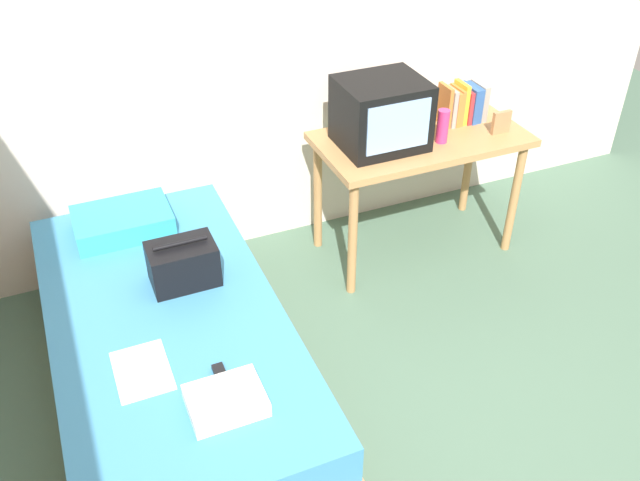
{
  "coord_description": "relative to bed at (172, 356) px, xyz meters",
  "views": [
    {
      "loc": [
        -1.21,
        -1.44,
        2.5
      ],
      "look_at": [
        -0.18,
        1.01,
        0.59
      ],
      "focal_mm": 38.68,
      "sensor_mm": 36.0,
      "label": 1
    }
  ],
  "objects": [
    {
      "name": "ground_plane",
      "position": [
        0.96,
        -0.88,
        -0.25
      ],
      "size": [
        8.0,
        8.0,
        0.0
      ],
      "primitive_type": "plane",
      "color": "#4C6B56"
    },
    {
      "name": "wall_back",
      "position": [
        0.96,
        1.12,
        1.05
      ],
      "size": [
        5.2,
        0.1,
        2.6
      ],
      "primitive_type": "cube",
      "color": "beige",
      "rests_on": "ground"
    },
    {
      "name": "bed",
      "position": [
        0.0,
        0.0,
        0.0
      ],
      "size": [
        1.0,
        2.0,
        0.51
      ],
      "color": "#B27F4C",
      "rests_on": "ground"
    },
    {
      "name": "desk",
      "position": [
        1.6,
        0.62,
        0.41
      ],
      "size": [
        1.16,
        0.6,
        0.75
      ],
      "color": "#B27F4C",
      "rests_on": "ground"
    },
    {
      "name": "tv",
      "position": [
        1.34,
        0.62,
        0.68
      ],
      "size": [
        0.44,
        0.39,
        0.36
      ],
      "color": "black",
      "rests_on": "desk"
    },
    {
      "name": "water_bottle",
      "position": [
        1.66,
        0.52,
        0.59
      ],
      "size": [
        0.06,
        0.06,
        0.19
      ],
      "primitive_type": "cylinder",
      "color": "#E53372",
      "rests_on": "desk"
    },
    {
      "name": "book_row",
      "position": [
        1.9,
        0.7,
        0.61
      ],
      "size": [
        0.26,
        0.17,
        0.23
      ],
      "color": "#CC7233",
      "rests_on": "desk"
    },
    {
      "name": "picture_frame",
      "position": [
        2.01,
        0.48,
        0.57
      ],
      "size": [
        0.11,
        0.02,
        0.13
      ],
      "primitive_type": "cube",
      "color": "#9E754C",
      "rests_on": "desk"
    },
    {
      "name": "pillow",
      "position": [
        -0.05,
        0.7,
        0.31
      ],
      "size": [
        0.47,
        0.32,
        0.11
      ],
      "primitive_type": "cube",
      "color": "#33A8B7",
      "rests_on": "bed"
    },
    {
      "name": "handbag",
      "position": [
        0.14,
        0.18,
        0.36
      ],
      "size": [
        0.3,
        0.2,
        0.23
      ],
      "color": "black",
      "rests_on": "bed"
    },
    {
      "name": "magazine",
      "position": [
        -0.15,
        -0.3,
        0.26
      ],
      "size": [
        0.21,
        0.29,
        0.01
      ],
      "primitive_type": "cube",
      "color": "white",
      "rests_on": "bed"
    },
    {
      "name": "remote_dark",
      "position": [
        0.12,
        -0.47,
        0.27
      ],
      "size": [
        0.04,
        0.16,
        0.02
      ],
      "primitive_type": "cube",
      "color": "black",
      "rests_on": "bed"
    },
    {
      "name": "folded_towel",
      "position": [
        0.1,
        -0.6,
        0.29
      ],
      "size": [
        0.28,
        0.22,
        0.07
      ],
      "primitive_type": "cube",
      "color": "white",
      "rests_on": "bed"
    }
  ]
}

